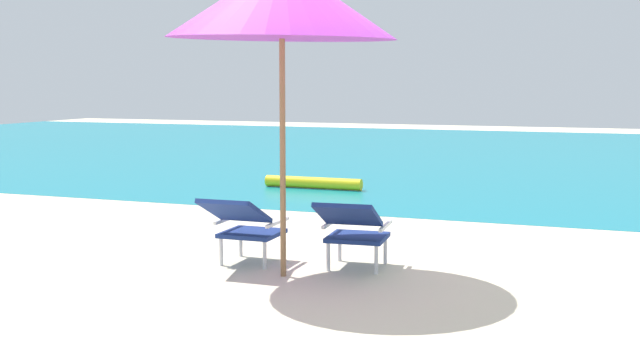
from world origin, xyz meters
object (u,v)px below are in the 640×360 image
at_px(swim_buoy, 313,183).
at_px(lounge_chair_left, 244,223).
at_px(lounge_chair_right, 353,227).
at_px(beach_umbrella_center, 282,0).

xyz_separation_m(swim_buoy, lounge_chair_left, (1.30, -5.20, 0.31)).
height_order(lounge_chair_right, beach_umbrella_center, beach_umbrella_center).
bearing_deg(lounge_chair_right, swim_buoy, 114.56).
height_order(lounge_chair_left, beach_umbrella_center, beach_umbrella_center).
bearing_deg(beach_umbrella_center, lounge_chair_right, 35.21).
distance_m(swim_buoy, lounge_chair_right, 5.55).
relative_size(lounge_chair_right, beach_umbrella_center, 0.33).
relative_size(swim_buoy, lounge_chair_left, 1.82).
xyz_separation_m(lounge_chair_left, lounge_chair_right, (1.00, 0.16, 0.00)).
bearing_deg(beach_umbrella_center, swim_buoy, 108.22).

